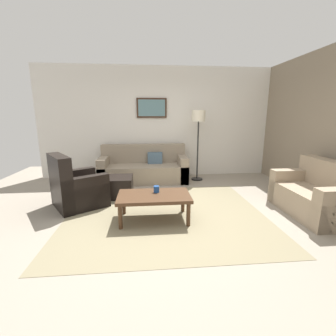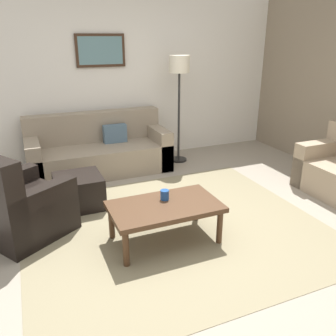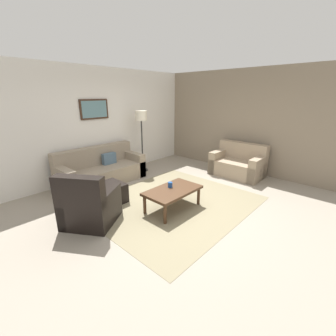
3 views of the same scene
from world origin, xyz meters
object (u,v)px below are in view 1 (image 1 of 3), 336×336
at_px(coffee_table, 154,198).
at_px(couch_loveseat, 318,196).
at_px(lamp_standing, 198,123).
at_px(couch_main, 144,168).
at_px(armchair_leather, 75,190).
at_px(ottoman, 118,187).
at_px(cup, 156,189).
at_px(framed_artwork, 152,108).

bearing_deg(coffee_table, couch_loveseat, -0.56).
height_order(couch_loveseat, lamp_standing, lamp_standing).
height_order(couch_main, coffee_table, couch_main).
xyz_separation_m(armchair_leather, ottoman, (0.69, 0.45, -0.11)).
height_order(armchair_leather, cup, armchair_leather).
relative_size(couch_main, cup, 20.46).
height_order(ottoman, lamp_standing, lamp_standing).
distance_m(couch_loveseat, lamp_standing, 2.92).
distance_m(armchair_leather, lamp_standing, 3.15).
relative_size(couch_main, coffee_table, 1.91).
bearing_deg(ottoman, cup, -54.88).
height_order(ottoman, cup, cup).
xyz_separation_m(ottoman, coffee_table, (0.68, -1.13, 0.16)).
xyz_separation_m(couch_loveseat, ottoman, (-3.35, 1.16, -0.10)).
bearing_deg(armchair_leather, couch_loveseat, -9.87).
distance_m(couch_loveseat, cup, 2.64).
bearing_deg(ottoman, couch_loveseat, -19.02).
height_order(coffee_table, lamp_standing, lamp_standing).
bearing_deg(lamp_standing, armchair_leather, -148.92).
xyz_separation_m(couch_main, cup, (0.22, -2.18, 0.16)).
distance_m(couch_main, ottoman, 1.27).
bearing_deg(armchair_leather, coffee_table, -26.33).
xyz_separation_m(couch_main, coffee_table, (0.17, -2.29, 0.06)).
bearing_deg(framed_artwork, couch_main, -119.30).
distance_m(couch_main, lamp_standing, 1.74).
bearing_deg(framed_artwork, cup, -90.20).
height_order(couch_main, ottoman, couch_main).
xyz_separation_m(coffee_table, lamp_standing, (1.16, 2.20, 1.05)).
bearing_deg(framed_artwork, ottoman, -115.03).
bearing_deg(framed_artwork, armchair_leather, -125.24).
height_order(couch_loveseat, framed_artwork, framed_artwork).
height_order(couch_main, lamp_standing, lamp_standing).
xyz_separation_m(armchair_leather, lamp_standing, (2.53, 1.52, 1.10)).
height_order(couch_main, armchair_leather, armchair_leather).
bearing_deg(ottoman, lamp_standing, 30.29).
bearing_deg(framed_artwork, couch_loveseat, -45.98).
bearing_deg(couch_loveseat, cup, 177.10).
bearing_deg(couch_loveseat, armchair_leather, 170.13).
height_order(cup, framed_artwork, framed_artwork).
relative_size(cup, lamp_standing, 0.06).
xyz_separation_m(coffee_table, framed_artwork, (0.05, 2.69, 1.42)).
relative_size(couch_main, lamp_standing, 1.23).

